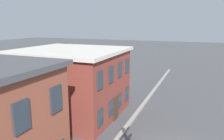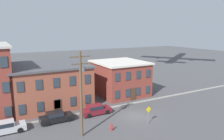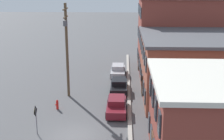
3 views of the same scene
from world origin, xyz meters
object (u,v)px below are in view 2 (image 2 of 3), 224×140
Objects in this scene: caution_sign at (148,112)px; fire_hydrant at (112,127)px; car_black at (56,117)px; utility_pole at (81,90)px; car_maroon at (95,109)px; car_silver at (6,127)px.

caution_sign is 5.32m from fire_hydrant.
fire_hydrant is (-5.15, 0.59, -1.18)m from caution_sign.
car_black is 7.44m from utility_pole.
car_maroon is 7.96m from caution_sign.
caution_sign is at bearing -20.65° from car_silver.
fire_hydrant is (-0.47, -5.78, -0.27)m from car_maroon.
car_silver reaches higher than fire_hydrant.
caution_sign is 2.60× the size of fire_hydrant.
utility_pole is 6.25m from fire_hydrant.
fire_hydrant is (11.42, -5.65, -0.27)m from car_silver.
caution_sign reaches higher than car_maroon.
car_silver is 0.44× the size of utility_pole.
car_silver is 6.14m from car_black.
car_maroon reaches higher than fire_hydrant.
utility_pole reaches higher than car_black.
car_silver and car_maroon have the same top height.
car_maroon is at bearing 126.29° from caution_sign.
utility_pole is at bearing -33.55° from car_silver.
car_black is 1.76× the size of caution_sign.
car_maroon is 8.25m from utility_pole.
car_black is 1.00× the size of car_maroon.
caution_sign reaches higher than car_black.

